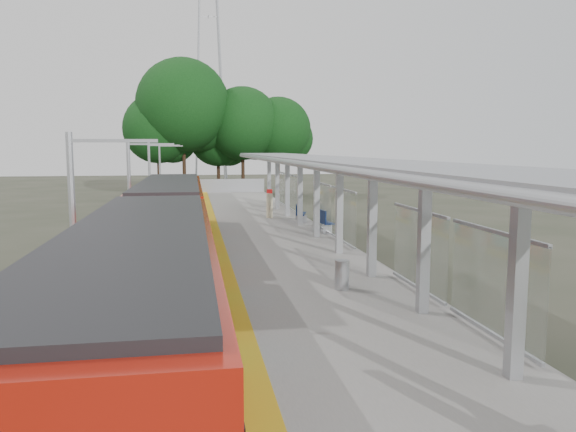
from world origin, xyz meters
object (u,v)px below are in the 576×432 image
at_px(train, 162,245).
at_px(bench_mid, 322,220).
at_px(bench_far, 300,212).
at_px(litter_bin, 342,275).
at_px(info_pillar_far, 270,205).

height_order(train, bench_mid, train).
xyz_separation_m(bench_far, litter_bin, (-1.57, -14.76, -0.11)).
height_order(train, litter_bin, train).
relative_size(bench_far, info_pillar_far, 0.93).
distance_m(train, bench_far, 14.16).
height_order(train, bench_far, train).
relative_size(train, info_pillar_far, 16.60).
bearing_deg(litter_bin, train, 155.84).
distance_m(train, litter_bin, 5.68).
bearing_deg(bench_mid, train, -136.44).
bearing_deg(info_pillar_far, litter_bin, -66.56).
bearing_deg(train, litter_bin, -24.16).
height_order(bench_mid, litter_bin, bench_mid).
bearing_deg(bench_mid, litter_bin, -106.92).
height_order(train, info_pillar_far, train).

